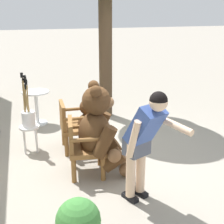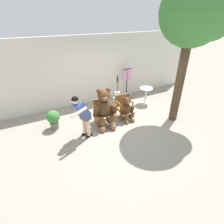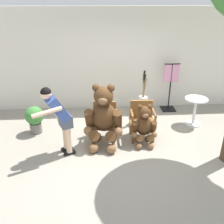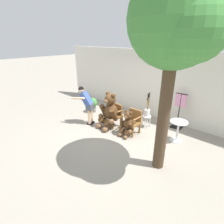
{
  "view_description": "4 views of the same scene",
  "coord_description": "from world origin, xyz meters",
  "px_view_note": "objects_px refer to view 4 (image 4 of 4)",
  "views": [
    {
      "loc": [
        -4.54,
        1.28,
        2.41
      ],
      "look_at": [
        0.24,
        -0.1,
        0.7
      ],
      "focal_mm": 50.0,
      "sensor_mm": 36.0,
      "label": 1
    },
    {
      "loc": [
        -2.59,
        -4.48,
        3.48
      ],
      "look_at": [
        -0.36,
        -0.12,
        0.72
      ],
      "focal_mm": 28.0,
      "sensor_mm": 36.0,
      "label": 2
    },
    {
      "loc": [
        -0.59,
        -4.52,
        3.04
      ],
      "look_at": [
        -0.29,
        -0.03,
        0.93
      ],
      "focal_mm": 40.0,
      "sensor_mm": 36.0,
      "label": 3
    },
    {
      "loc": [
        3.66,
        -4.15,
        3.18
      ],
      "look_at": [
        -0.2,
        0.16,
        0.75
      ],
      "focal_mm": 28.0,
      "sensor_mm": 36.0,
      "label": 4
    }
  ],
  "objects_px": {
    "teddy_bear_small": "(127,124)",
    "patio_tree": "(178,24)",
    "person_visitor": "(87,102)",
    "white_stool": "(146,118)",
    "clothing_display_stand": "(179,110)",
    "wooden_chair_left": "(114,114)",
    "wooden_chair_right": "(132,121)",
    "teddy_bear_large": "(109,111)",
    "round_side_table": "(178,129)",
    "potted_plant": "(93,104)",
    "brush_bucket": "(147,111)"
  },
  "relations": [
    {
      "from": "teddy_bear_small",
      "to": "patio_tree",
      "type": "relative_size",
      "value": 0.21
    },
    {
      "from": "teddy_bear_large",
      "to": "white_stool",
      "type": "xyz_separation_m",
      "value": [
        1.04,
        0.98,
        -0.33
      ]
    },
    {
      "from": "brush_bucket",
      "to": "potted_plant",
      "type": "height_order",
      "value": "brush_bucket"
    },
    {
      "from": "person_visitor",
      "to": "brush_bucket",
      "type": "xyz_separation_m",
      "value": [
        1.92,
        1.31,
        -0.24
      ]
    },
    {
      "from": "wooden_chair_left",
      "to": "patio_tree",
      "type": "xyz_separation_m",
      "value": [
        2.55,
        -1.06,
        2.97
      ]
    },
    {
      "from": "teddy_bear_small",
      "to": "potted_plant",
      "type": "height_order",
      "value": "teddy_bear_small"
    },
    {
      "from": "round_side_table",
      "to": "potted_plant",
      "type": "bearing_deg",
      "value": -177.56
    },
    {
      "from": "patio_tree",
      "to": "round_side_table",
      "type": "bearing_deg",
      "value": 98.08
    },
    {
      "from": "teddy_bear_small",
      "to": "person_visitor",
      "type": "bearing_deg",
      "value": -170.54
    },
    {
      "from": "clothing_display_stand",
      "to": "wooden_chair_left",
      "type": "bearing_deg",
      "value": -142.23
    },
    {
      "from": "white_stool",
      "to": "clothing_display_stand",
      "type": "relative_size",
      "value": 0.34
    },
    {
      "from": "wooden_chair_right",
      "to": "white_stool",
      "type": "height_order",
      "value": "wooden_chair_right"
    },
    {
      "from": "teddy_bear_small",
      "to": "white_stool",
      "type": "xyz_separation_m",
      "value": [
        0.15,
        1.02,
        -0.1
      ]
    },
    {
      "from": "clothing_display_stand",
      "to": "wooden_chair_right",
      "type": "bearing_deg",
      "value": -125.36
    },
    {
      "from": "white_stool",
      "to": "potted_plant",
      "type": "relative_size",
      "value": 0.68
    },
    {
      "from": "teddy_bear_small",
      "to": "wooden_chair_left",
      "type": "bearing_deg",
      "value": 161.39
    },
    {
      "from": "white_stool",
      "to": "brush_bucket",
      "type": "xyz_separation_m",
      "value": [
        0.0,
        0.0,
        0.31
      ]
    },
    {
      "from": "wooden_chair_left",
      "to": "white_stool",
      "type": "height_order",
      "value": "wooden_chair_left"
    },
    {
      "from": "person_visitor",
      "to": "clothing_display_stand",
      "type": "distance_m",
      "value": 3.52
    },
    {
      "from": "person_visitor",
      "to": "clothing_display_stand",
      "type": "height_order",
      "value": "person_visitor"
    },
    {
      "from": "teddy_bear_small",
      "to": "clothing_display_stand",
      "type": "relative_size",
      "value": 0.68
    },
    {
      "from": "potted_plant",
      "to": "patio_tree",
      "type": "bearing_deg",
      "value": -18.82
    },
    {
      "from": "person_visitor",
      "to": "round_side_table",
      "type": "xyz_separation_m",
      "value": [
        3.23,
        1.12,
        -0.46
      ]
    },
    {
      "from": "teddy_bear_small",
      "to": "potted_plant",
      "type": "xyz_separation_m",
      "value": [
        -2.51,
        0.66,
        -0.06
      ]
    },
    {
      "from": "wooden_chair_left",
      "to": "clothing_display_stand",
      "type": "relative_size",
      "value": 0.63
    },
    {
      "from": "round_side_table",
      "to": "patio_tree",
      "type": "bearing_deg",
      "value": -81.92
    },
    {
      "from": "teddy_bear_large",
      "to": "patio_tree",
      "type": "xyz_separation_m",
      "value": [
        2.57,
        -0.81,
        2.75
      ]
    },
    {
      "from": "brush_bucket",
      "to": "clothing_display_stand",
      "type": "bearing_deg",
      "value": 40.06
    },
    {
      "from": "wooden_chair_right",
      "to": "clothing_display_stand",
      "type": "xyz_separation_m",
      "value": [
        1.06,
        1.49,
        0.26
      ]
    },
    {
      "from": "wooden_chair_left",
      "to": "wooden_chair_right",
      "type": "height_order",
      "value": "same"
    },
    {
      "from": "wooden_chair_right",
      "to": "patio_tree",
      "type": "distance_m",
      "value": 3.58
    },
    {
      "from": "round_side_table",
      "to": "potted_plant",
      "type": "relative_size",
      "value": 1.06
    },
    {
      "from": "brush_bucket",
      "to": "round_side_table",
      "type": "relative_size",
      "value": 1.29
    },
    {
      "from": "person_visitor",
      "to": "round_side_table",
      "type": "height_order",
      "value": "person_visitor"
    },
    {
      "from": "white_stool",
      "to": "round_side_table",
      "type": "relative_size",
      "value": 0.64
    },
    {
      "from": "brush_bucket",
      "to": "potted_plant",
      "type": "relative_size",
      "value": 1.36
    },
    {
      "from": "teddy_bear_small",
      "to": "round_side_table",
      "type": "relative_size",
      "value": 1.3
    },
    {
      "from": "teddy_bear_large",
      "to": "brush_bucket",
      "type": "bearing_deg",
      "value": 43.52
    },
    {
      "from": "patio_tree",
      "to": "brush_bucket",
      "type": "bearing_deg",
      "value": 130.52
    },
    {
      "from": "wooden_chair_left",
      "to": "teddy_bear_small",
      "type": "height_order",
      "value": "teddy_bear_small"
    },
    {
      "from": "wooden_chair_right",
      "to": "brush_bucket",
      "type": "xyz_separation_m",
      "value": [
        0.15,
        0.73,
        0.2
      ]
    },
    {
      "from": "teddy_bear_large",
      "to": "potted_plant",
      "type": "xyz_separation_m",
      "value": [
        -1.63,
        0.62,
        -0.28
      ]
    },
    {
      "from": "teddy_bear_large",
      "to": "brush_bucket",
      "type": "relative_size",
      "value": 1.5
    },
    {
      "from": "teddy_bear_large",
      "to": "teddy_bear_small",
      "type": "height_order",
      "value": "teddy_bear_large"
    },
    {
      "from": "person_visitor",
      "to": "teddy_bear_small",
      "type": "bearing_deg",
      "value": 9.46
    },
    {
      "from": "brush_bucket",
      "to": "patio_tree",
      "type": "height_order",
      "value": "patio_tree"
    },
    {
      "from": "wooden_chair_right",
      "to": "person_visitor",
      "type": "xyz_separation_m",
      "value": [
        -1.77,
        -0.59,
        0.44
      ]
    },
    {
      "from": "wooden_chair_right",
      "to": "wooden_chair_left",
      "type": "bearing_deg",
      "value": -179.96
    },
    {
      "from": "round_side_table",
      "to": "clothing_display_stand",
      "type": "bearing_deg",
      "value": 112.27
    },
    {
      "from": "wooden_chair_right",
      "to": "teddy_bear_small",
      "type": "relative_size",
      "value": 0.92
    }
  ]
}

